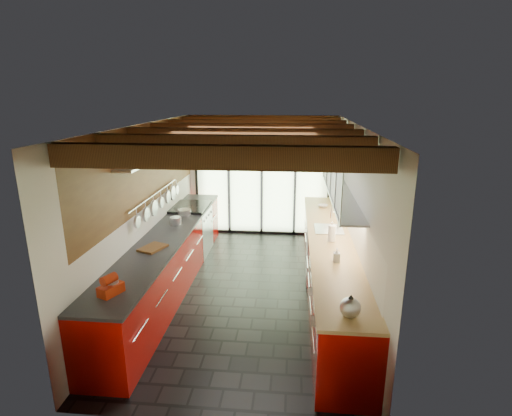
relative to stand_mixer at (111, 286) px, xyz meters
The scene contains 18 objects.
ground 2.58m from the stand_mixer, 57.65° to the left, with size 5.50×5.50×0.00m, color black.
room_shell 2.46m from the stand_mixer, 57.65° to the left, with size 5.50×5.50×5.50m.
ceiling_beams 3.06m from the stand_mixer, 61.95° to the left, with size 3.14×5.06×4.90m.
glass_door 4.91m from the stand_mixer, 74.87° to the left, with size 2.95×0.10×2.90m.
left_counter 2.08m from the stand_mixer, 90.14° to the left, with size 0.68×5.00×0.92m.
range_stove 3.50m from the stand_mixer, 90.08° to the left, with size 0.66×0.90×0.97m.
right_counter 3.29m from the stand_mixer, 38.26° to the left, with size 0.68×5.00×0.92m.
sink_assembly 3.51m from the stand_mixer, 43.24° to the left, with size 0.45×0.52×0.43m.
upper_cabinets_right 3.65m from the stand_mixer, 40.49° to the left, with size 0.34×3.00×3.00m.
left_wall_fixtures 2.43m from the stand_mixer, 95.01° to the left, with size 0.28×2.60×0.96m.
stand_mixer is the anchor object (origin of this frame).
pot_large 2.46m from the stand_mixer, 90.00° to the left, with size 0.19×0.19×0.12m, color silver.
pot_small 3.01m from the stand_mixer, 90.00° to the left, with size 0.24×0.24×0.09m, color silver.
cutting_board 1.32m from the stand_mixer, 90.00° to the left, with size 0.27×0.37×0.03m, color brown.
kettle 2.55m from the stand_mixer, ahead, with size 0.25×0.28×0.25m.
paper_towel 3.15m from the stand_mixer, 36.36° to the left, with size 0.13×0.13×0.30m.
soap_bottle 2.77m from the stand_mixer, 23.70° to the left, with size 0.08×0.09×0.19m, color silver.
bowl 4.52m from the stand_mixer, 55.83° to the left, with size 0.19×0.19×0.05m, color silver.
Camera 1 is at (0.68, -5.78, 3.03)m, focal length 28.00 mm.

